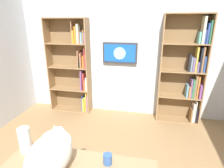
# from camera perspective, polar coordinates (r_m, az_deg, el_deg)

# --- Properties ---
(wall_back) EXTENTS (4.52, 0.06, 2.70)m
(wall_back) POSITION_cam_1_polar(r_m,az_deg,el_deg) (3.96, 3.59, 9.64)
(wall_back) COLOR silver
(wall_back) RESTS_ON ground
(bookshelf_left) EXTENTS (0.84, 0.28, 2.11)m
(bookshelf_left) POSITION_cam_1_polar(r_m,az_deg,el_deg) (3.88, 22.21, 3.60)
(bookshelf_left) COLOR #937047
(bookshelf_left) RESTS_ON ground
(bookshelf_right) EXTENTS (0.91, 0.28, 2.04)m
(bookshelf_right) POSITION_cam_1_polar(r_m,az_deg,el_deg) (4.16, -11.53, 5.20)
(bookshelf_right) COLOR #937047
(bookshelf_right) RESTS_ON ground
(wall_mounted_tv) EXTENTS (0.71, 0.07, 0.43)m
(wall_mounted_tv) POSITION_cam_1_polar(r_m,az_deg,el_deg) (3.89, 2.43, 9.46)
(wall_mounted_tv) COLOR #333338
(cat) EXTENTS (0.34, 0.63, 0.33)m
(cat) POSITION_cam_1_polar(r_m,az_deg,el_deg) (1.74, -18.06, -19.03)
(cat) COLOR silver
(cat) RESTS_ON desk
(paper_towel_roll) EXTENTS (0.11, 0.11, 0.26)m
(paper_towel_roll) POSITION_cam_1_polar(r_m,az_deg,el_deg) (2.02, -25.13, -15.30)
(paper_towel_roll) COLOR white
(paper_towel_roll) RESTS_ON desk
(coffee_mug) EXTENTS (0.08, 0.08, 0.10)m
(coffee_mug) POSITION_cam_1_polar(r_m,az_deg,el_deg) (1.77, -1.38, -21.99)
(coffee_mug) COLOR #335999
(coffee_mug) RESTS_ON desk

